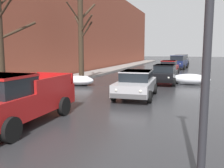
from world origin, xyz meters
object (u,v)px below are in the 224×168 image
at_px(sedan_red_parked_far_down_block, 169,67).
at_px(bare_tree_mid_block, 81,36).
at_px(sedan_silver_parked_kerbside_close, 136,83).
at_px(suv_darkblue_queued_behind_truck, 179,61).
at_px(suv_grey_at_far_intersection, 181,59).
at_px(bare_tree_second_along_sidewalk, 1,40).
at_px(street_lamp_post, 209,9).
at_px(pickup_truck_red_approaching_near_lane, 16,99).
at_px(sedan_black_parked_kerbside_mid, 165,73).

bearing_deg(sedan_red_parked_far_down_block, bare_tree_mid_block, -127.52).
height_order(sedan_silver_parked_kerbside_close, sedan_red_parked_far_down_block, same).
bearing_deg(sedan_silver_parked_kerbside_close, sedan_red_parked_far_down_block, 89.05).
bearing_deg(suv_darkblue_queued_behind_truck, suv_grey_at_far_intersection, 90.63).
height_order(bare_tree_second_along_sidewalk, suv_grey_at_far_intersection, bare_tree_second_along_sidewalk).
xyz_separation_m(sedan_silver_parked_kerbside_close, street_lamp_post, (3.19, -8.38, 2.41)).
bearing_deg(sedan_silver_parked_kerbside_close, suv_darkblue_queued_behind_truck, 88.19).
relative_size(bare_tree_mid_block, suv_grey_at_far_intersection, 1.40).
height_order(pickup_truck_red_approaching_near_lane, sedan_red_parked_far_down_block, pickup_truck_red_approaching_near_lane).
bearing_deg(suv_grey_at_far_intersection, bare_tree_mid_block, -105.59).
xyz_separation_m(bare_tree_second_along_sidewalk, bare_tree_mid_block, (-0.05, 8.78, 0.64)).
xyz_separation_m(bare_tree_second_along_sidewalk, suv_darkblue_queued_behind_truck, (6.59, 24.56, -2.01)).
height_order(bare_tree_second_along_sidewalk, sedan_black_parked_kerbside_mid, bare_tree_second_along_sidewalk).
bearing_deg(sedan_silver_parked_kerbside_close, bare_tree_second_along_sidewalk, -151.71).
relative_size(bare_tree_mid_block, sedan_silver_parked_kerbside_close, 1.58).
bearing_deg(bare_tree_mid_block, sedan_silver_parked_kerbside_close, -43.13).
xyz_separation_m(bare_tree_second_along_sidewalk, sedan_silver_parked_kerbside_close, (5.92, 3.19, -2.25)).
bearing_deg(sedan_red_parked_far_down_block, sedan_black_parked_kerbside_mid, -86.11).
distance_m(pickup_truck_red_approaching_near_lane, street_lamp_post, 6.64).
bearing_deg(sedan_black_parked_kerbside_mid, bare_tree_second_along_sidewalk, -125.65).
height_order(sedan_silver_parked_kerbside_close, sedan_black_parked_kerbside_mid, same).
height_order(pickup_truck_red_approaching_near_lane, suv_grey_at_far_intersection, suv_grey_at_far_intersection).
distance_m(bare_tree_second_along_sidewalk, sedan_red_parked_far_down_block, 18.07).
distance_m(bare_tree_second_along_sidewalk, pickup_truck_red_approaching_near_lane, 4.92).
bearing_deg(sedan_red_parked_far_down_block, street_lamp_post, -82.34).
relative_size(bare_tree_second_along_sidewalk, sedan_black_parked_kerbside_mid, 1.41).
height_order(sedan_black_parked_kerbside_mid, suv_grey_at_far_intersection, suv_grey_at_far_intersection).
bearing_deg(sedan_red_parked_far_down_block, sedan_silver_parked_kerbside_close, -90.95).
distance_m(sedan_silver_parked_kerbside_close, sedan_red_parked_far_down_block, 13.66).
height_order(pickup_truck_red_approaching_near_lane, street_lamp_post, street_lamp_post).
relative_size(pickup_truck_red_approaching_near_lane, sedan_black_parked_kerbside_mid, 1.15).
distance_m(bare_tree_second_along_sidewalk, street_lamp_post, 10.49).
relative_size(bare_tree_mid_block, pickup_truck_red_approaching_near_lane, 1.35).
distance_m(sedan_black_parked_kerbside_mid, suv_grey_at_far_intersection, 22.99).
relative_size(pickup_truck_red_approaching_near_lane, street_lamp_post, 0.90).
bearing_deg(bare_tree_second_along_sidewalk, street_lamp_post, -29.71).
height_order(bare_tree_second_along_sidewalk, suv_darkblue_queued_behind_truck, bare_tree_second_along_sidewalk).
relative_size(pickup_truck_red_approaching_near_lane, suv_darkblue_queued_behind_truck, 1.01).
xyz_separation_m(sedan_silver_parked_kerbside_close, suv_grey_at_far_intersection, (0.59, 29.09, 0.24)).
bearing_deg(street_lamp_post, sedan_black_parked_kerbside_mid, 99.61).
xyz_separation_m(sedan_black_parked_kerbside_mid, street_lamp_post, (2.45, -14.48, 2.41)).
distance_m(sedan_red_parked_far_down_block, street_lamp_post, 22.37).
relative_size(pickup_truck_red_approaching_near_lane, sedan_red_parked_far_down_block, 1.22).
xyz_separation_m(bare_tree_mid_block, sedan_red_parked_far_down_block, (6.19, 8.07, -2.89)).
bearing_deg(suv_grey_at_far_intersection, suv_darkblue_queued_behind_truck, -89.37).
bearing_deg(bare_tree_mid_block, pickup_truck_red_approaching_near_lane, -74.23).
height_order(bare_tree_mid_block, street_lamp_post, bare_tree_mid_block).
distance_m(bare_tree_mid_block, sedan_silver_parked_kerbside_close, 8.67).
xyz_separation_m(bare_tree_second_along_sidewalk, sedan_red_parked_far_down_block, (6.14, 16.84, -2.25)).
height_order(pickup_truck_red_approaching_near_lane, suv_darkblue_queued_behind_truck, suv_darkblue_queued_behind_truck).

